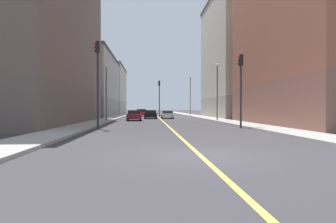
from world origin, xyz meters
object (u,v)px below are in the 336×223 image
Objects in this scene: traffic_light_left_near at (241,80)px; car_red at (142,113)px; building_left_near at (326,9)px; street_lamp_left_near at (217,86)px; car_teal at (140,112)px; traffic_light_median_far at (159,94)px; car_white at (167,115)px; building_right_corner at (22,35)px; traffic_light_right_near at (98,73)px; building_left_mid at (246,58)px; street_lamp_left_far at (190,92)px; street_lamp_right_near at (106,86)px; building_right_midblock at (82,86)px; building_right_distant at (102,90)px; car_black at (150,114)px; car_maroon at (134,115)px.

car_red is (-8.56, 32.74, -3.13)m from traffic_light_left_near.
building_left_near is 3.11× the size of street_lamp_left_near.
traffic_light_left_near is 1.38× the size of car_teal.
traffic_light_median_far reaches higher than car_white.
car_teal is at bearing 72.79° from building_right_corner.
traffic_light_median_far is 1.61× the size of car_white.
building_left_near is at bearing -9.51° from building_right_corner.
street_lamp_left_near reaches higher than traffic_light_right_near.
building_left_mid is 2.52× the size of street_lamp_left_far.
building_right_midblock is at bearing 109.45° from street_lamp_right_near.
building_left_mid is 33.24m from building_right_corner.
building_right_distant is 49.77m from street_lamp_left_near.
building_left_mid is 3.07× the size of street_lamp_right_near.
traffic_light_right_near is 21.77m from car_black.
car_red reaches higher than car_white.
car_red is at bearing 97.43° from car_black.
car_white is (-4.43, 21.22, -3.21)m from traffic_light_left_near.
car_teal is at bearing 87.24° from traffic_light_right_near.
street_lamp_left_far is 1.72× the size of car_black.
car_white is at bearing 125.95° from building_left_near.
street_lamp_right_near is 1.60× the size of car_red.
traffic_light_median_far is at bearing 110.96° from street_lamp_left_near.
building_right_corner is 0.98× the size of building_right_midblock.
building_left_mid is 16.12m from traffic_light_median_far.
car_teal is (-10.18, 9.27, -4.23)m from street_lamp_left_far.
building_right_distant is 57.52m from traffic_light_right_near.
car_teal is at bearing 104.54° from traffic_light_median_far.
building_right_midblock reaches higher than street_lamp_right_near.
building_right_corner is 2.96× the size of street_lamp_left_far.
building_right_corner is 5.80× the size of car_white.
car_white is at bearing -38.09° from building_right_midblock.
traffic_light_right_near is 1.66× the size of car_red.
street_lamp_left_near is 12.81m from car_black.
street_lamp_left_near is at bearing -64.84° from building_right_distant.
building_right_corner is 37.97m from car_teal.
building_left_near is 5.42× the size of car_maroon.
car_maroon is (10.97, 6.51, -8.35)m from building_right_corner.
street_lamp_left_near is at bearing -69.04° from traffic_light_median_far.
street_lamp_right_near is 1.53× the size of car_teal.
building_right_corner is 3.60× the size of traffic_light_median_far.
car_teal is (-18.08, 19.22, -9.33)m from building_left_mid.
car_red is at bearing 109.71° from car_white.
building_left_near is at bearing 17.58° from traffic_light_left_near.
building_right_distant is at bearing 118.28° from building_left_near.
traffic_light_median_far is (14.74, -28.30, -2.30)m from building_right_distant.
building_right_corner is 25.95m from traffic_light_median_far.
building_left_near is 24.86m from car_white.
street_lamp_right_near is at bearing -70.55° from building_right_midblock.
street_lamp_right_near is at bearing -95.49° from car_teal.
building_right_corner is 33.84m from street_lamp_left_far.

